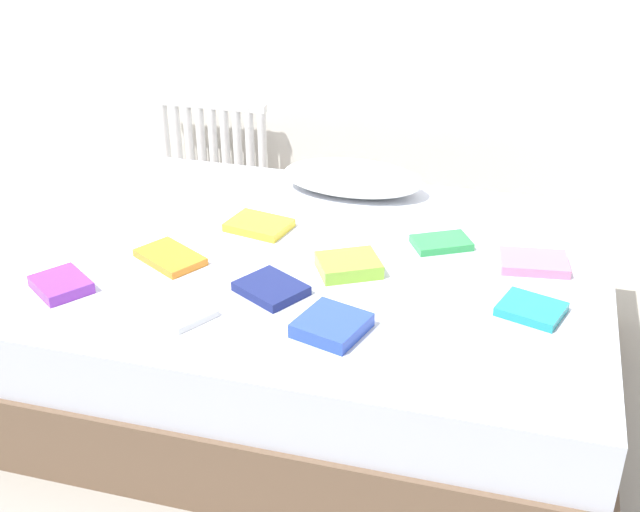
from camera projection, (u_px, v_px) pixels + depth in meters
ground_plane at (316, 376)px, 3.04m from camera, size 8.00×8.00×0.00m
bed at (316, 320)px, 2.92m from camera, size 2.00×1.50×0.50m
radiator at (214, 152)px, 4.10m from camera, size 0.56×0.04×0.53m
pillow at (352, 178)px, 3.26m from camera, size 0.57×0.28×0.13m
textbook_white at (176, 308)px, 2.49m from camera, size 0.28×0.25×0.02m
textbook_lime at (349, 265)px, 2.71m from camera, size 0.25×0.24×0.05m
textbook_pink at (534, 263)px, 2.74m from camera, size 0.24×0.18×0.03m
textbook_navy at (271, 288)px, 2.59m from camera, size 0.26×0.24×0.03m
textbook_orange at (170, 257)px, 2.78m from camera, size 0.27×0.24×0.03m
textbook_yellow at (259, 225)px, 2.99m from camera, size 0.24×0.20×0.03m
textbook_green at (441, 243)px, 2.87m from camera, size 0.23×0.21×0.03m
textbook_blue at (332, 325)px, 2.39m from camera, size 0.23×0.23×0.04m
textbook_purple at (61, 285)px, 2.60m from camera, size 0.23×0.23×0.04m
textbook_teal at (531, 309)px, 2.48m from camera, size 0.22×0.20×0.03m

